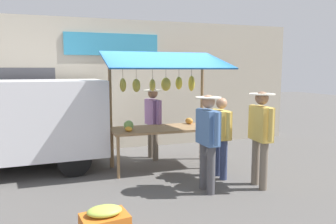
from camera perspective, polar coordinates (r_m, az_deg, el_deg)
The scene contains 8 objects.
ground_plane at distance 7.14m, azimuth -0.76°, elevation -9.71°, with size 40.00×40.00×0.00m, color #514F4C.
street_backdrop at distance 8.94m, azimuth -5.44°, elevation 4.77°, with size 9.00×0.30×3.40m.
market_stall at distance 6.88m, azimuth -1.00°, elevation 2.81°, with size 2.50×1.46×2.50m.
vendor_with_sunhat at distance 7.62m, azimuth -2.65°, elevation -1.00°, with size 0.43×0.70×1.67m.
shopper_in_striped_shirt at distance 5.99m, azimuth 15.90°, elevation -3.16°, with size 0.45×0.72×1.72m.
shopper_with_ponytail at distance 5.60m, azimuth 6.96°, elevation -3.98°, with size 0.43×0.71×1.68m.
shopper_with_shopping_bag at distance 6.39m, azimuth 9.25°, elevation -3.53°, with size 0.22×0.68×1.57m.
produce_crate_near at distance 4.32m, azimuth -10.99°, elevation -18.73°, with size 0.62×0.48×0.43m.
Camera 1 is at (2.04, 6.51, 2.09)m, focal length 34.87 mm.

